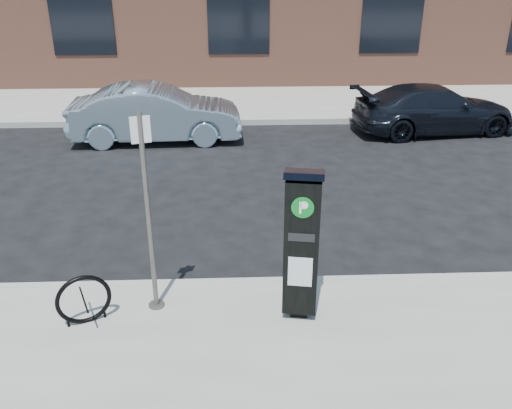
{
  "coord_description": "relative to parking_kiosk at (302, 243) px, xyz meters",
  "views": [
    {
      "loc": [
        -0.18,
        -6.36,
        4.22
      ],
      "look_at": [
        0.1,
        0.5,
        1.06
      ],
      "focal_mm": 38.0,
      "sensor_mm": 36.0,
      "label": 1
    }
  ],
  "objects": [
    {
      "name": "car_silver",
      "position": [
        -2.7,
        7.53,
        -0.46
      ],
      "size": [
        4.21,
        1.63,
        1.37
      ],
      "primitive_type": "imported",
      "rotation": [
        0.0,
        0.0,
        1.62
      ],
      "color": "#9AB3C4",
      "rests_on": "ground"
    },
    {
      "name": "car_dark",
      "position": [
        4.4,
        7.98,
        -0.54
      ],
      "size": [
        4.38,
        2.24,
        1.22
      ],
      "primitive_type": "imported",
      "rotation": [
        0.0,
        0.0,
        1.7
      ],
      "color": "black",
      "rests_on": "ground"
    },
    {
      "name": "ground",
      "position": [
        -0.59,
        0.79,
        -1.15
      ],
      "size": [
        120.0,
        120.0,
        0.0
      ],
      "primitive_type": "plane",
      "color": "black",
      "rests_on": "ground"
    },
    {
      "name": "curb_far",
      "position": [
        -0.59,
        8.81,
        -1.07
      ],
      "size": [
        60.0,
        0.12,
        0.16
      ],
      "primitive_type": "cube",
      "color": "#9E9B93",
      "rests_on": "ground"
    },
    {
      "name": "bike_rack",
      "position": [
        -2.61,
        -0.08,
        -0.68
      ],
      "size": [
        0.63,
        0.31,
        0.66
      ],
      "rotation": [
        0.0,
        0.0,
        0.41
      ],
      "color": "black",
      "rests_on": "sidewalk_near"
    },
    {
      "name": "sidewalk_far",
      "position": [
        -0.59,
        14.79,
        -1.07
      ],
      "size": [
        60.0,
        12.0,
        0.15
      ],
      "primitive_type": "cube",
      "color": "gray",
      "rests_on": "ground"
    },
    {
      "name": "sign_pole",
      "position": [
        -1.8,
        0.22,
        0.26
      ],
      "size": [
        0.22,
        0.2,
        2.53
      ],
      "rotation": [
        0.0,
        0.0,
        0.3
      ],
      "color": "#5F5A54",
      "rests_on": "sidewalk_near"
    },
    {
      "name": "curb_near",
      "position": [
        -0.59,
        0.77,
        -1.07
      ],
      "size": [
        60.0,
        0.12,
        0.16
      ],
      "primitive_type": "cube",
      "color": "#9E9B93",
      "rests_on": "ground"
    },
    {
      "name": "parking_kiosk",
      "position": [
        0.0,
        0.0,
        0.0
      ],
      "size": [
        0.51,
        0.46,
        1.94
      ],
      "rotation": [
        0.0,
        0.0,
        -0.17
      ],
      "color": "black",
      "rests_on": "sidewalk_near"
    }
  ]
}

